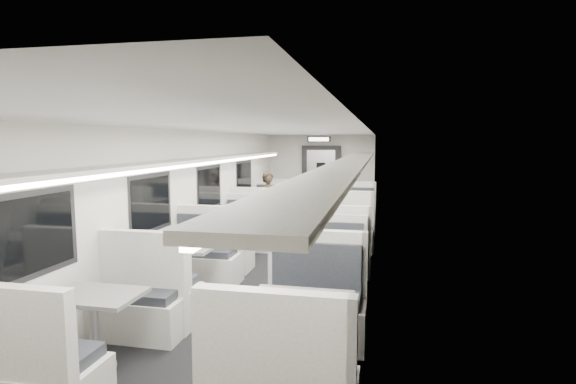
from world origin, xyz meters
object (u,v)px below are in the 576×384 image
at_px(booth_right_d, 301,339).
at_px(exit_sign, 319,139).
at_px(booth_left_b, 236,239).
at_px(passenger, 269,205).
at_px(booth_right_b, 342,240).
at_px(booth_right_c, 328,276).
at_px(booth_left_a, 266,217).
at_px(booth_left_d, 95,330).
at_px(vestibule_door, 321,183).
at_px(booth_right_a, 349,222).
at_px(booth_left_c, 182,273).

xyz_separation_m(booth_right_d, exit_sign, (-1.00, 8.32, 1.87)).
bearing_deg(booth_left_b, passenger, 85.58).
distance_m(booth_right_b, booth_right_c, 2.14).
bearing_deg(passenger, booth_right_c, -79.51).
distance_m(booth_left_a, passenger, 0.51).
height_order(booth_left_b, exit_sign, exit_sign).
bearing_deg(passenger, booth_right_b, -58.52).
relative_size(booth_left_a, booth_left_b, 1.09).
xyz_separation_m(booth_left_d, booth_right_c, (2.00, 2.35, -0.03)).
relative_size(booth_right_c, vestibule_door, 0.96).
distance_m(booth_left_b, vestibule_door, 4.85).
height_order(booth_left_d, booth_right_b, booth_right_b).
bearing_deg(booth_right_b, vestibule_door, 102.54).
relative_size(booth_right_b, passenger, 1.46).
xyz_separation_m(booth_left_a, passenger, (0.15, -0.33, 0.36)).
bearing_deg(booth_right_c, booth_left_a, 115.29).
relative_size(booth_left_a, passenger, 1.50).
bearing_deg(booth_right_a, booth_left_a, 172.51).
relative_size(booth_right_c, passenger, 1.31).
xyz_separation_m(booth_left_a, booth_right_d, (2.00, -6.41, -0.00)).
height_order(booth_left_b, booth_right_b, booth_right_b).
bearing_deg(booth_right_b, booth_right_a, 90.00).
height_order(passenger, vestibule_door, vestibule_door).
bearing_deg(passenger, exit_sign, 54.43).
distance_m(booth_right_d, passenger, 6.36).
bearing_deg(booth_right_d, booth_left_d, -174.96).
height_order(booth_right_a, booth_right_b, booth_right_a).
xyz_separation_m(booth_left_b, booth_right_c, (2.00, -1.93, -0.02)).
bearing_deg(booth_right_d, booth_left_b, 115.97).
relative_size(booth_left_a, booth_left_c, 1.03).
bearing_deg(booth_left_c, passenger, 87.99).
distance_m(booth_left_c, booth_right_c, 2.05).
height_order(booth_right_b, vestibule_door, vestibule_door).
distance_m(booth_left_b, booth_right_a, 2.86).
bearing_deg(vestibule_door, booth_right_d, -83.52).
relative_size(booth_left_b, booth_right_a, 0.91).
bearing_deg(booth_left_b, booth_right_b, 5.92).
distance_m(booth_left_d, vestibule_door, 9.06).
xyz_separation_m(booth_left_d, booth_right_d, (2.00, 0.18, 0.02)).
xyz_separation_m(booth_left_c, booth_right_b, (2.00, 2.56, -0.00)).
distance_m(booth_left_b, booth_right_b, 2.01).
bearing_deg(booth_right_a, exit_sign, 114.72).
height_order(booth_right_b, passenger, passenger).
relative_size(booth_left_b, booth_right_c, 1.05).
xyz_separation_m(booth_left_d, vestibule_door, (1.00, 8.98, 0.65)).
distance_m(booth_right_d, vestibule_door, 8.89).
distance_m(booth_left_b, booth_left_c, 2.35).
bearing_deg(booth_left_c, booth_left_b, 90.00).
xyz_separation_m(booth_right_a, booth_right_d, (0.00, -6.15, -0.00)).
xyz_separation_m(booth_left_a, exit_sign, (1.00, 1.91, 1.87)).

